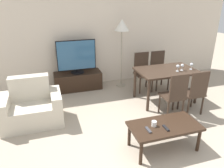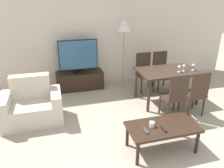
{
  "view_description": "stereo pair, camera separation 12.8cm",
  "coord_description": "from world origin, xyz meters",
  "px_view_note": "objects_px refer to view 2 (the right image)",
  "views": [
    {
      "loc": [
        -1.34,
        -1.95,
        2.26
      ],
      "look_at": [
        -0.19,
        1.71,
        0.65
      ],
      "focal_mm": 35.0,
      "sensor_mm": 36.0,
      "label": 1
    },
    {
      "loc": [
        -1.21,
        -1.99,
        2.26
      ],
      "look_at": [
        -0.19,
        1.71,
        0.65
      ],
      "focal_mm": 35.0,
      "sensor_mm": 36.0,
      "label": 2
    }
  ],
  "objects_px": {
    "coffee_table": "(162,129)",
    "cup_white_near": "(152,124)",
    "dining_table": "(168,74)",
    "dining_chair_far_left": "(144,70)",
    "remote_primary": "(164,129)",
    "wine_glass_left": "(179,67)",
    "dining_chair_near": "(175,95)",
    "dining_chair_near_right": "(196,92)",
    "armchair": "(32,107)",
    "remote_secondary": "(146,131)",
    "tv": "(78,57)",
    "wine_glass_right": "(184,67)",
    "wine_glass_center": "(193,66)",
    "dining_chair_far": "(161,69)",
    "floor_lamp": "(124,28)",
    "tv_stand": "(80,80)"
  },
  "relations": [
    {
      "from": "tv_stand",
      "to": "armchair",
      "type": "bearing_deg",
      "value": -129.08
    },
    {
      "from": "dining_table",
      "to": "dining_chair_near",
      "type": "bearing_deg",
      "value": -107.25
    },
    {
      "from": "remote_primary",
      "to": "armchair",
      "type": "bearing_deg",
      "value": 142.3
    },
    {
      "from": "dining_chair_near",
      "to": "remote_primary",
      "type": "height_order",
      "value": "dining_chair_near"
    },
    {
      "from": "armchair",
      "to": "coffee_table",
      "type": "xyz_separation_m",
      "value": [
        1.94,
        -1.38,
        0.07
      ]
    },
    {
      "from": "tv",
      "to": "remote_primary",
      "type": "relative_size",
      "value": 6.23
    },
    {
      "from": "remote_primary",
      "to": "cup_white_near",
      "type": "xyz_separation_m",
      "value": [
        -0.13,
        0.11,
        0.03
      ]
    },
    {
      "from": "dining_chair_near",
      "to": "dining_chair_far_left",
      "type": "relative_size",
      "value": 1.0
    },
    {
      "from": "dining_table",
      "to": "dining_chair_far_left",
      "type": "height_order",
      "value": "dining_chair_far_left"
    },
    {
      "from": "wine_glass_center",
      "to": "dining_chair_far_left",
      "type": "bearing_deg",
      "value": 130.84
    },
    {
      "from": "wine_glass_left",
      "to": "remote_secondary",
      "type": "bearing_deg",
      "value": -134.03
    },
    {
      "from": "dining_table",
      "to": "wine_glass_left",
      "type": "bearing_deg",
      "value": -43.83
    },
    {
      "from": "dining_table",
      "to": "remote_secondary",
      "type": "relative_size",
      "value": 8.48
    },
    {
      "from": "tv_stand",
      "to": "dining_chair_far",
      "type": "distance_m",
      "value": 2.05
    },
    {
      "from": "armchair",
      "to": "dining_table",
      "type": "bearing_deg",
      "value": 1.94
    },
    {
      "from": "cup_white_near",
      "to": "wine_glass_center",
      "type": "distance_m",
      "value": 2.07
    },
    {
      "from": "dining_table",
      "to": "remote_primary",
      "type": "xyz_separation_m",
      "value": [
        -0.9,
        -1.57,
        -0.2
      ]
    },
    {
      "from": "dining_chair_near_right",
      "to": "dining_table",
      "type": "bearing_deg",
      "value": 107.25
    },
    {
      "from": "wine_glass_right",
      "to": "cup_white_near",
      "type": "bearing_deg",
      "value": -135.09
    },
    {
      "from": "dining_chair_near_right",
      "to": "remote_secondary",
      "type": "height_order",
      "value": "dining_chair_near_right"
    },
    {
      "from": "dining_chair_near_right",
      "to": "dining_chair_far",
      "type": "bearing_deg",
      "value": 90.0
    },
    {
      "from": "floor_lamp",
      "to": "wine_glass_center",
      "type": "bearing_deg",
      "value": -46.4
    },
    {
      "from": "dining_chair_near_right",
      "to": "dining_chair_far_left",
      "type": "bearing_deg",
      "value": 107.25
    },
    {
      "from": "remote_primary",
      "to": "wine_glass_left",
      "type": "distance_m",
      "value": 1.81
    },
    {
      "from": "armchair",
      "to": "dining_chair_near",
      "type": "distance_m",
      "value": 2.67
    },
    {
      "from": "armchair",
      "to": "dining_chair_far_left",
      "type": "bearing_deg",
      "value": 17.43
    },
    {
      "from": "tv",
      "to": "dining_chair_near_right",
      "type": "bearing_deg",
      "value": -44.2
    },
    {
      "from": "coffee_table",
      "to": "dining_chair_near",
      "type": "bearing_deg",
      "value": 49.74
    },
    {
      "from": "armchair",
      "to": "dining_chair_far",
      "type": "distance_m",
      "value": 3.14
    },
    {
      "from": "remote_primary",
      "to": "dining_chair_near",
      "type": "bearing_deg",
      "value": 51.43
    },
    {
      "from": "tv",
      "to": "coffee_table",
      "type": "xyz_separation_m",
      "value": [
        0.88,
        -2.68,
        -0.46
      ]
    },
    {
      "from": "wine_glass_center",
      "to": "wine_glass_right",
      "type": "relative_size",
      "value": 1.0
    },
    {
      "from": "coffee_table",
      "to": "cup_white_near",
      "type": "distance_m",
      "value": 0.19
    },
    {
      "from": "dining_chair_far_left",
      "to": "wine_glass_left",
      "type": "distance_m",
      "value": 1.01
    },
    {
      "from": "remote_primary",
      "to": "coffee_table",
      "type": "bearing_deg",
      "value": 69.09
    },
    {
      "from": "tv",
      "to": "wine_glass_right",
      "type": "bearing_deg",
      "value": -33.3
    },
    {
      "from": "armchair",
      "to": "tv_stand",
      "type": "height_order",
      "value": "armchair"
    },
    {
      "from": "dining_chair_far_left",
      "to": "wine_glass_center",
      "type": "distance_m",
      "value": 1.17
    },
    {
      "from": "dining_chair_near",
      "to": "dining_chair_near_right",
      "type": "distance_m",
      "value": 0.45
    },
    {
      "from": "remote_secondary",
      "to": "cup_white_near",
      "type": "xyz_separation_m",
      "value": [
        0.13,
        0.08,
        0.03
      ]
    },
    {
      "from": "dining_chair_far",
      "to": "wine_glass_right",
      "type": "xyz_separation_m",
      "value": [
        0.06,
        -0.85,
        0.32
      ]
    },
    {
      "from": "tv",
      "to": "cup_white_near",
      "type": "bearing_deg",
      "value": -74.94
    },
    {
      "from": "cup_white_near",
      "to": "wine_glass_left",
      "type": "bearing_deg",
      "value": 47.25
    },
    {
      "from": "dining_chair_near_right",
      "to": "wine_glass_center",
      "type": "height_order",
      "value": "dining_chair_near_right"
    },
    {
      "from": "remote_secondary",
      "to": "dining_chair_near_right",
      "type": "bearing_deg",
      "value": 30.47
    },
    {
      "from": "dining_chair_far_left",
      "to": "wine_glass_right",
      "type": "relative_size",
      "value": 6.33
    },
    {
      "from": "wine_glass_right",
      "to": "floor_lamp",
      "type": "bearing_deg",
      "value": 127.44
    },
    {
      "from": "floor_lamp",
      "to": "cup_white_near",
      "type": "distance_m",
      "value": 2.76
    },
    {
      "from": "coffee_table",
      "to": "cup_white_near",
      "type": "relative_size",
      "value": 13.18
    },
    {
      "from": "coffee_table",
      "to": "remote_secondary",
      "type": "bearing_deg",
      "value": -169.31
    }
  ]
}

